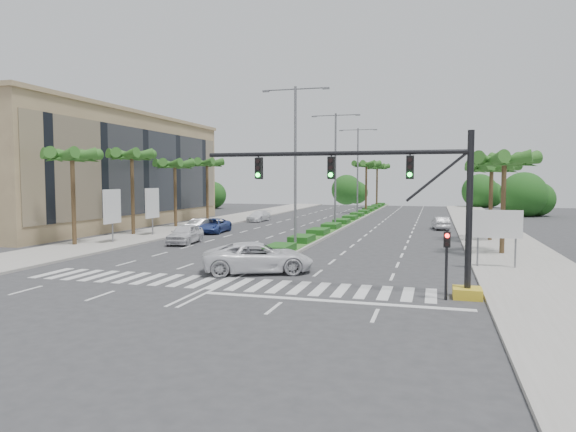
# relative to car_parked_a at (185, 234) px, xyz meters

# --- Properties ---
(ground) EXTENTS (160.00, 160.00, 0.00)m
(ground) POSITION_rel_car_parked_a_xyz_m (9.08, -13.82, -0.79)
(ground) COLOR #333335
(ground) RESTS_ON ground
(footpath_right) EXTENTS (6.00, 120.00, 0.15)m
(footpath_right) POSITION_rel_car_parked_a_xyz_m (24.28, 6.18, -0.72)
(footpath_right) COLOR gray
(footpath_right) RESTS_ON ground
(footpath_left) EXTENTS (6.00, 120.00, 0.15)m
(footpath_left) POSITION_rel_car_parked_a_xyz_m (-6.12, 6.18, -0.72)
(footpath_left) COLOR gray
(footpath_left) RESTS_ON ground
(median) EXTENTS (2.20, 75.00, 0.20)m
(median) POSITION_rel_car_parked_a_xyz_m (9.08, 31.18, -0.69)
(median) COLOR gray
(median) RESTS_ON ground
(median_grass) EXTENTS (1.80, 75.00, 0.04)m
(median_grass) POSITION_rel_car_parked_a_xyz_m (9.08, 31.18, -0.57)
(median_grass) COLOR #335F20
(median_grass) RESTS_ON median
(building) EXTENTS (12.00, 36.00, 12.00)m
(building) POSITION_rel_car_parked_a_xyz_m (-16.92, 12.18, 5.21)
(building) COLOR tan
(building) RESTS_ON ground
(signal_gantry) EXTENTS (12.60, 1.20, 7.20)m
(signal_gantry) POSITION_rel_car_parked_a_xyz_m (18.35, -13.82, 2.67)
(signal_gantry) COLOR gold
(signal_gantry) RESTS_ON ground
(pedestrian_signal) EXTENTS (0.28, 0.36, 3.00)m
(pedestrian_signal) POSITION_rel_car_parked_a_xyz_m (19.68, -14.50, 1.25)
(pedestrian_signal) COLOR black
(pedestrian_signal) RESTS_ON ground
(direction_sign) EXTENTS (2.70, 0.11, 3.40)m
(direction_sign) POSITION_rel_car_parked_a_xyz_m (22.58, -5.83, 1.66)
(direction_sign) COLOR slate
(direction_sign) RESTS_ON ground
(billboard_near) EXTENTS (0.18, 2.10, 4.35)m
(billboard_near) POSITION_rel_car_parked_a_xyz_m (-5.42, -1.82, 2.17)
(billboard_near) COLOR slate
(billboard_near) RESTS_ON ground
(billboard_far) EXTENTS (0.18, 2.10, 4.35)m
(billboard_far) POSITION_rel_car_parked_a_xyz_m (-5.42, 4.18, 2.17)
(billboard_far) COLOR slate
(billboard_far) RESTS_ON ground
(palm_left_near) EXTENTS (4.57, 4.68, 7.55)m
(palm_left_near) POSITION_rel_car_parked_a_xyz_m (-7.42, -3.82, 5.90)
(palm_left_near) COLOR brown
(palm_left_near) RESTS_ON ground
(palm_left_mid) EXTENTS (4.57, 4.68, 7.95)m
(palm_left_mid) POSITION_rel_car_parked_a_xyz_m (-7.42, 4.18, 6.28)
(palm_left_mid) COLOR brown
(palm_left_mid) RESTS_ON ground
(palm_left_far) EXTENTS (4.57, 4.68, 7.35)m
(palm_left_far) POSITION_rel_car_parked_a_xyz_m (-7.42, 12.18, 5.70)
(palm_left_far) COLOR brown
(palm_left_far) RESTS_ON ground
(palm_left_end) EXTENTS (4.57, 4.68, 7.75)m
(palm_left_end) POSITION_rel_car_parked_a_xyz_m (-7.42, 20.18, 6.09)
(palm_left_end) COLOR brown
(palm_left_end) RESTS_ON ground
(palm_right_near) EXTENTS (4.57, 4.68, 7.05)m
(palm_right_near) POSITION_rel_car_parked_a_xyz_m (23.58, 0.18, 5.41)
(palm_right_near) COLOR brown
(palm_right_near) RESTS_ON ground
(palm_right_far) EXTENTS (4.57, 4.68, 6.75)m
(palm_right_far) POSITION_rel_car_parked_a_xyz_m (23.58, 8.18, 5.12)
(palm_right_far) COLOR brown
(palm_right_far) RESTS_ON ground
(palm_median_a) EXTENTS (4.57, 4.68, 8.05)m
(palm_median_a) POSITION_rel_car_parked_a_xyz_m (9.08, 41.18, 6.38)
(palm_median_a) COLOR brown
(palm_median_a) RESTS_ON ground
(palm_median_b) EXTENTS (4.57, 4.68, 8.05)m
(palm_median_b) POSITION_rel_car_parked_a_xyz_m (9.08, 56.18, 6.38)
(palm_median_b) COLOR brown
(palm_median_b) RESTS_ON ground
(streetlight_near) EXTENTS (5.10, 0.25, 12.00)m
(streetlight_near) POSITION_rel_car_parked_a_xyz_m (9.08, 0.18, 6.02)
(streetlight_near) COLOR slate
(streetlight_near) RESTS_ON ground
(streetlight_mid) EXTENTS (5.10, 0.25, 12.00)m
(streetlight_mid) POSITION_rel_car_parked_a_xyz_m (9.08, 16.18, 6.02)
(streetlight_mid) COLOR slate
(streetlight_mid) RESTS_ON ground
(streetlight_far) EXTENTS (5.10, 0.25, 12.00)m
(streetlight_far) POSITION_rel_car_parked_a_xyz_m (9.08, 32.18, 6.02)
(streetlight_far) COLOR slate
(streetlight_far) RESTS_ON ground
(car_parked_a) EXTENTS (2.41, 4.84, 1.58)m
(car_parked_a) POSITION_rel_car_parked_a_xyz_m (0.00, 0.00, 0.00)
(car_parked_a) COLOR silver
(car_parked_a) RESTS_ON ground
(car_parked_b) EXTENTS (1.72, 4.30, 1.39)m
(car_parked_b) POSITION_rel_car_parked_a_xyz_m (-2.47, 7.51, -0.10)
(car_parked_b) COLOR #BABABF
(car_parked_b) RESTS_ON ground
(car_parked_c) EXTENTS (2.62, 5.12, 1.38)m
(car_parked_c) POSITION_rel_car_parked_a_xyz_m (-1.34, 8.39, -0.10)
(car_parked_c) COLOR navy
(car_parked_c) RESTS_ON ground
(car_parked_d) EXTENTS (2.16, 4.61, 1.30)m
(car_parked_d) POSITION_rel_car_parked_a_xyz_m (-1.72, 22.79, -0.14)
(car_parked_d) COLOR white
(car_parked_d) RESTS_ON ground
(car_crossing) EXTENTS (6.65, 5.03, 1.68)m
(car_crossing) POSITION_rel_car_parked_a_xyz_m (9.89, -10.53, 0.05)
(car_crossing) COLOR white
(car_crossing) RESTS_ON ground
(car_right) EXTENTS (1.89, 4.12, 1.31)m
(car_right) POSITION_rel_car_parked_a_xyz_m (19.78, 18.05, -0.14)
(car_right) COLOR #B3B2B7
(car_right) RESTS_ON ground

